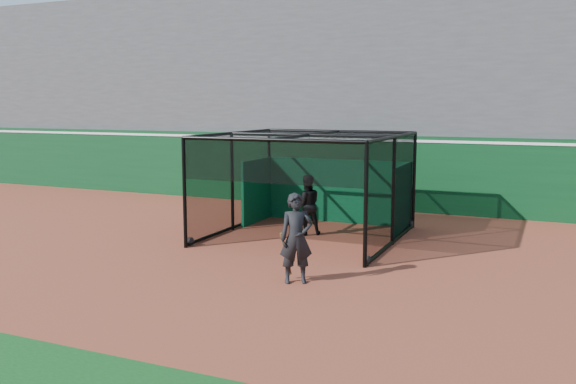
% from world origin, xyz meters
% --- Properties ---
extents(ground, '(120.00, 120.00, 0.00)m').
position_xyz_m(ground, '(0.00, 0.00, 0.00)').
color(ground, brown).
rests_on(ground, ground).
extents(outfield_wall, '(50.00, 0.50, 2.50)m').
position_xyz_m(outfield_wall, '(0.00, 8.50, 1.29)').
color(outfield_wall, '#0A3A19').
rests_on(outfield_wall, ground).
extents(grandstand, '(50.00, 7.85, 8.95)m').
position_xyz_m(grandstand, '(0.00, 12.27, 4.48)').
color(grandstand, '#4C4C4F').
rests_on(grandstand, ground).
extents(batting_cage, '(4.69, 4.90, 2.73)m').
position_xyz_m(batting_cage, '(0.81, 3.43, 1.36)').
color(batting_cage, black).
rests_on(batting_cage, ground).
extents(batter, '(1.01, 0.96, 1.64)m').
position_xyz_m(batter, '(0.67, 3.67, 0.82)').
color(batter, black).
rests_on(batter, ground).
extents(on_deck_player, '(0.78, 0.70, 1.80)m').
position_xyz_m(on_deck_player, '(2.19, -0.65, 0.90)').
color(on_deck_player, black).
rests_on(on_deck_player, ground).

